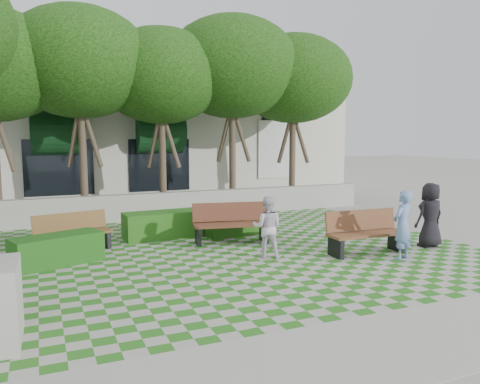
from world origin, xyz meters
name	(u,v)px	position (x,y,z in m)	size (l,w,h in m)	color
ground	(246,261)	(0.00, 0.00, 0.00)	(90.00, 90.00, 0.00)	gray
lawn	(229,251)	(0.00, 1.00, 0.01)	(12.00, 12.00, 0.00)	#2B721E
sidewalk_south	(387,346)	(0.00, -4.70, 0.01)	(16.00, 2.00, 0.01)	#9E9B93
retaining_wall	(173,205)	(0.00, 6.20, 0.45)	(15.00, 0.36, 0.90)	#9E9B93
bench_east	(365,233)	(2.96, -0.45, 0.50)	(2.00, 0.72, 1.04)	brown
bench_mid	(231,224)	(0.41, 1.91, 0.51)	(2.09, 1.04, 1.05)	#542B1C
bench_west	(73,233)	(-3.53, 2.55, 0.46)	(1.89, 1.02, 0.94)	brown
hedge_midright	(237,223)	(0.94, 2.77, 0.33)	(1.87, 0.75, 0.66)	#1E4E14
hedge_midleft	(163,225)	(-1.13, 3.17, 0.37)	(2.12, 0.85, 0.74)	#1F5115
hedge_west	(57,250)	(-3.94, 1.43, 0.33)	(1.90, 0.76, 0.66)	#184913
person_blue	(403,225)	(3.37, -1.25, 0.80)	(0.58, 0.38, 1.60)	#6F8CCA
person_dark	(430,215)	(4.89, -0.57, 0.83)	(0.81, 0.53, 1.65)	black
person_white	(267,227)	(0.61, 0.14, 0.72)	(0.70, 0.55, 1.44)	silver
tree_row	(115,61)	(-1.86, 5.95, 5.18)	(17.70, 13.40, 7.41)	#47382B
building	(149,142)	(0.93, 14.08, 2.52)	(18.00, 8.92, 5.15)	beige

